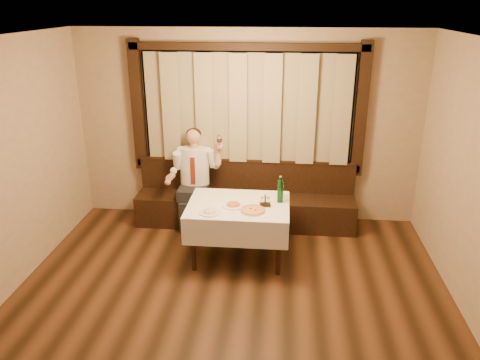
# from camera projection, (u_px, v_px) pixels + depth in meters

# --- Properties ---
(room) EXTENTS (5.01, 6.01, 2.81)m
(room) POSITION_uv_depth(u_px,v_px,m) (231.00, 167.00, 4.91)
(room) COLOR black
(room) RESTS_ON ground
(banquette) EXTENTS (3.20, 0.61, 0.94)m
(banquette) POSITION_uv_depth(u_px,v_px,m) (245.00, 203.00, 6.96)
(banquette) COLOR black
(banquette) RESTS_ON ground
(dining_table) EXTENTS (1.27, 0.97, 0.76)m
(dining_table) POSITION_uv_depth(u_px,v_px,m) (238.00, 211.00, 5.89)
(dining_table) COLOR black
(dining_table) RESTS_ON ground
(pizza) EXTENTS (0.32, 0.32, 0.03)m
(pizza) POSITION_uv_depth(u_px,v_px,m) (253.00, 210.00, 5.64)
(pizza) COLOR white
(pizza) RESTS_ON dining_table
(pasta_red) EXTENTS (0.28, 0.28, 0.09)m
(pasta_red) POSITION_uv_depth(u_px,v_px,m) (233.00, 203.00, 5.78)
(pasta_red) COLOR white
(pasta_red) RESTS_ON dining_table
(pasta_cream) EXTENTS (0.26, 0.26, 0.09)m
(pasta_cream) POSITION_uv_depth(u_px,v_px,m) (210.00, 210.00, 5.59)
(pasta_cream) COLOR white
(pasta_cream) RESTS_ON dining_table
(green_bottle) EXTENTS (0.08, 0.08, 0.35)m
(green_bottle) POSITION_uv_depth(u_px,v_px,m) (280.00, 191.00, 5.86)
(green_bottle) COLOR #104E1C
(green_bottle) RESTS_ON dining_table
(table_wine_glass) EXTENTS (0.07, 0.07, 0.20)m
(table_wine_glass) POSITION_uv_depth(u_px,v_px,m) (281.00, 187.00, 5.99)
(table_wine_glass) COLOR white
(table_wine_glass) RESTS_ON dining_table
(cruet_caddy) EXTENTS (0.14, 0.08, 0.14)m
(cruet_caddy) POSITION_uv_depth(u_px,v_px,m) (265.00, 202.00, 5.77)
(cruet_caddy) COLOR black
(cruet_caddy) RESTS_ON dining_table
(seated_man) EXTENTS (0.80, 0.60, 1.44)m
(seated_man) POSITION_uv_depth(u_px,v_px,m) (194.00, 171.00, 6.76)
(seated_man) COLOR black
(seated_man) RESTS_ON ground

